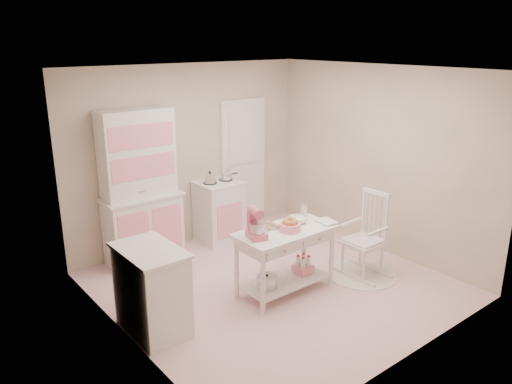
# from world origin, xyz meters

# --- Properties ---
(room_shell) EXTENTS (3.84, 3.84, 2.62)m
(room_shell) POSITION_xyz_m (0.00, 0.00, 1.65)
(room_shell) COLOR #CF8189
(room_shell) RESTS_ON ground
(door) EXTENTS (0.82, 0.05, 2.04)m
(door) POSITION_xyz_m (0.95, 1.87, 1.02)
(door) COLOR silver
(door) RESTS_ON ground
(hutch) EXTENTS (1.06, 0.50, 2.08)m
(hutch) POSITION_xyz_m (-0.91, 1.66, 1.04)
(hutch) COLOR silver
(hutch) RESTS_ON ground
(stove) EXTENTS (0.62, 0.57, 0.92)m
(stove) POSITION_xyz_m (0.29, 1.61, 0.46)
(stove) COLOR silver
(stove) RESTS_ON ground
(base_cabinet) EXTENTS (0.54, 0.84, 0.92)m
(base_cabinet) POSITION_xyz_m (-1.63, 0.04, 0.46)
(base_cabinet) COLOR silver
(base_cabinet) RESTS_ON ground
(lace_rug) EXTENTS (0.92, 0.92, 0.01)m
(lace_rug) POSITION_xyz_m (1.06, -0.49, 0.01)
(lace_rug) COLOR white
(lace_rug) RESTS_ON ground
(rocking_chair) EXTENTS (0.50, 0.73, 1.10)m
(rocking_chair) POSITION_xyz_m (1.06, -0.49, 0.55)
(rocking_chair) COLOR silver
(rocking_chair) RESTS_ON ground
(work_table) EXTENTS (1.20, 0.60, 0.80)m
(work_table) POSITION_xyz_m (-0.01, -0.21, 0.40)
(work_table) COLOR silver
(work_table) RESTS_ON ground
(stand_mixer) EXTENTS (0.26, 0.32, 0.34)m
(stand_mixer) POSITION_xyz_m (-0.43, -0.19, 0.97)
(stand_mixer) COLOR #CB566E
(stand_mixer) RESTS_ON work_table
(cookie_tray) EXTENTS (0.34, 0.24, 0.02)m
(cookie_tray) POSITION_xyz_m (-0.16, -0.03, 0.81)
(cookie_tray) COLOR silver
(cookie_tray) RESTS_ON work_table
(bread_basket) EXTENTS (0.25, 0.25, 0.09)m
(bread_basket) POSITION_xyz_m (0.01, -0.26, 0.85)
(bread_basket) COLOR pink
(bread_basket) RESTS_ON work_table
(mixing_bowl) EXTENTS (0.23, 0.23, 0.07)m
(mixing_bowl) POSITION_xyz_m (0.25, -0.13, 0.84)
(mixing_bowl) COLOR white
(mixing_bowl) RESTS_ON work_table
(metal_pitcher) EXTENTS (0.10, 0.10, 0.17)m
(metal_pitcher) POSITION_xyz_m (0.43, -0.05, 0.89)
(metal_pitcher) COLOR silver
(metal_pitcher) RESTS_ON work_table
(recipe_book) EXTENTS (0.22, 0.27, 0.02)m
(recipe_book) POSITION_xyz_m (0.44, -0.33, 0.81)
(recipe_book) COLOR white
(recipe_book) RESTS_ON work_table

